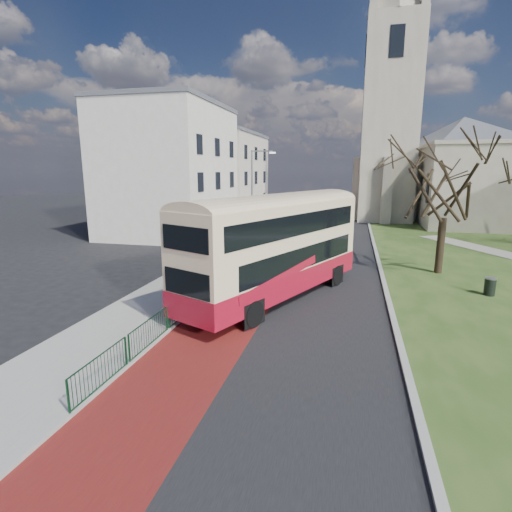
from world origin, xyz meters
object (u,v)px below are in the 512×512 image
(streetlamp, at_px, (254,192))
(winter_tree_near, at_px, (448,173))
(litter_bin, at_px, (490,286))
(bus, at_px, (277,243))

(streetlamp, distance_m, winter_tree_near, 15.87)
(litter_bin, bearing_deg, bus, -163.85)
(bus, height_order, litter_bin, bus)
(winter_tree_near, relative_size, litter_bin, 9.61)
(streetlamp, distance_m, litter_bin, 19.99)
(streetlamp, bearing_deg, bus, -71.80)
(bus, bearing_deg, streetlamp, 131.62)
(streetlamp, relative_size, bus, 0.65)
(bus, height_order, winter_tree_near, winter_tree_near)
(streetlamp, xyz_separation_m, litter_bin, (15.64, -11.76, -4.08))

